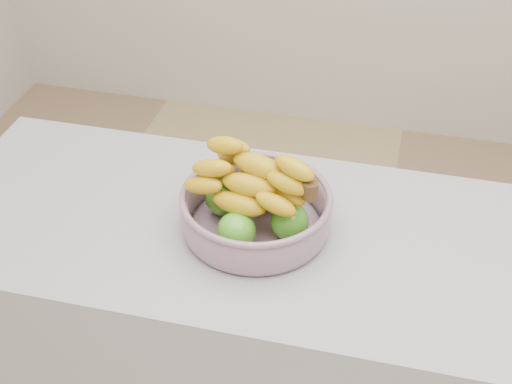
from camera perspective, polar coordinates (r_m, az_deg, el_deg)
counter at (r=1.85m, az=8.58°, el=-14.96°), size 2.00×0.60×0.90m
fruit_bowl at (r=1.51m, az=-0.01°, el=-1.17°), size 0.32×0.32×0.19m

